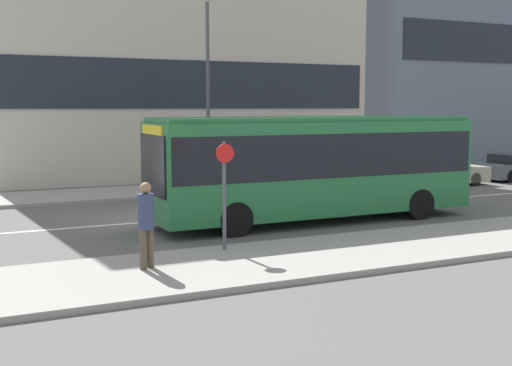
{
  "coord_description": "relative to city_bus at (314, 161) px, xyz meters",
  "views": [
    {
      "loc": [
        -5.72,
        -18.84,
        3.54
      ],
      "look_at": [
        2.35,
        -1.66,
        1.24
      ],
      "focal_mm": 45.0,
      "sensor_mm": 36.0,
      "label": 1
    }
  ],
  "objects": [
    {
      "name": "ground_plane",
      "position": [
        -4.15,
        1.96,
        -1.84
      ],
      "size": [
        120.0,
        120.0,
        0.0
      ],
      "primitive_type": "plane",
      "color": "#595654"
    },
    {
      "name": "bus_stop_sign",
      "position": [
        -4.2,
        -3.06,
        -0.21
      ],
      "size": [
        0.44,
        0.12,
        2.57
      ],
      "color": "#4C4C51",
      "rests_on": "sidewalk_near"
    },
    {
      "name": "lane_centerline",
      "position": [
        -4.15,
        1.96,
        -1.84
      ],
      "size": [
        41.8,
        0.16,
        0.01
      ],
      "color": "silver",
      "rests_on": "ground_plane"
    },
    {
      "name": "city_bus",
      "position": [
        0.0,
        0.0,
        0.0
      ],
      "size": [
        10.11,
        2.64,
        3.2
      ],
      "rotation": [
        0.0,
        0.0,
        0.07
      ],
      "color": "#236B38",
      "rests_on": "ground_plane"
    },
    {
      "name": "apartment_block_left_tower",
      "position": [
        0.56,
        13.82,
        6.32
      ],
      "size": [
        18.4,
        4.79,
        16.35
      ],
      "color": "beige",
      "rests_on": "ground_plane"
    },
    {
      "name": "street_lamp",
      "position": [
        -0.68,
        7.17,
        2.94
      ],
      "size": [
        0.36,
        0.36,
        7.73
      ],
      "color": "#4C4C51",
      "rests_on": "sidewalk_far"
    },
    {
      "name": "parked_car_0",
      "position": [
        9.33,
        5.29,
        -1.17
      ],
      "size": [
        4.63,
        1.88,
        1.44
      ],
      "color": "#A39E84",
      "rests_on": "ground_plane"
    },
    {
      "name": "sidewalk_near",
      "position": [
        -4.15,
        -4.29,
        -1.78
      ],
      "size": [
        44.0,
        3.5,
        0.13
      ],
      "color": "gray",
      "rests_on": "ground_plane"
    },
    {
      "name": "pedestrian_near_stop",
      "position": [
        -6.35,
        -3.99,
        -0.67
      ],
      "size": [
        0.34,
        0.34,
        1.83
      ],
      "rotation": [
        0.0,
        0.0,
        0.47
      ],
      "color": "#4C4233",
      "rests_on": "sidewalk_near"
    },
    {
      "name": "sidewalk_far",
      "position": [
        -4.15,
        8.21,
        -1.78
      ],
      "size": [
        44.0,
        3.5,
        0.13
      ],
      "color": "gray",
      "rests_on": "ground_plane"
    }
  ]
}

